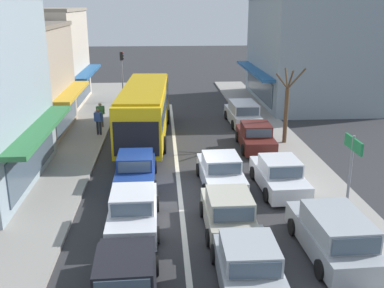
% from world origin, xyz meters
% --- Properties ---
extents(ground_plane, '(140.00, 140.00, 0.00)m').
position_xyz_m(ground_plane, '(0.00, 0.00, 0.00)').
color(ground_plane, '#2D2D30').
extents(lane_centre_line, '(0.20, 28.00, 0.01)m').
position_xyz_m(lane_centre_line, '(0.00, 4.00, 0.00)').
color(lane_centre_line, silver).
rests_on(lane_centre_line, ground).
extents(sidewalk_left, '(5.20, 44.00, 0.14)m').
position_xyz_m(sidewalk_left, '(-6.80, 6.00, 0.07)').
color(sidewalk_left, gray).
rests_on(sidewalk_left, ground).
extents(kerb_right, '(2.80, 44.00, 0.12)m').
position_xyz_m(kerb_right, '(6.20, 6.00, 0.06)').
color(kerb_right, gray).
rests_on(kerb_right, ground).
extents(shopfront_mid_block, '(8.03, 7.55, 6.81)m').
position_xyz_m(shopfront_mid_block, '(-10.18, 9.76, 3.40)').
color(shopfront_mid_block, gray).
rests_on(shopfront_mid_block, ground).
extents(shopfront_far_end, '(7.44, 8.71, 7.58)m').
position_xyz_m(shopfront_far_end, '(-10.18, 18.13, 3.79)').
color(shopfront_far_end, beige).
rests_on(shopfront_far_end, ground).
extents(building_right_far, '(9.40, 11.82, 8.46)m').
position_xyz_m(building_right_far, '(11.48, 18.17, 4.22)').
color(building_right_far, '#84939E').
rests_on(building_right_far, ground).
extents(city_bus, '(3.11, 10.96, 3.23)m').
position_xyz_m(city_bus, '(-1.74, 8.55, 1.88)').
color(city_bus, yellow).
rests_on(city_bus, ground).
extents(sedan_queue_gap_filler, '(2.00, 4.25, 1.47)m').
position_xyz_m(sedan_queue_gap_filler, '(1.89, 0.73, 0.66)').
color(sedan_queue_gap_filler, silver).
rests_on(sedan_queue_gap_filler, ground).
extents(sedan_behind_bus_near, '(1.91, 4.21, 1.47)m').
position_xyz_m(sedan_behind_bus_near, '(-1.96, 1.24, 0.66)').
color(sedan_behind_bus_near, navy).
rests_on(sedan_behind_bus_near, ground).
extents(sedan_adjacent_lane_lead, '(1.94, 4.22, 1.47)m').
position_xyz_m(sedan_adjacent_lane_lead, '(1.71, -6.88, 0.66)').
color(sedan_adjacent_lane_lead, '#9EA3A8').
rests_on(sedan_adjacent_lane_lead, ground).
extents(sedan_adjacent_lane_trail, '(1.93, 4.22, 1.47)m').
position_xyz_m(sedan_adjacent_lane_trail, '(-1.84, -2.99, 0.66)').
color(sedan_adjacent_lane_trail, silver).
rests_on(sedan_adjacent_lane_trail, ground).
extents(hatchback_queue_far_back, '(1.84, 3.71, 1.54)m').
position_xyz_m(hatchback_queue_far_back, '(1.61, -3.51, 0.71)').
color(hatchback_queue_far_back, '#B7B29E').
rests_on(hatchback_queue_far_back, ground).
extents(sedan_behind_bus_mid, '(1.99, 4.25, 1.47)m').
position_xyz_m(sedan_behind_bus_mid, '(-1.81, -7.44, 0.66)').
color(sedan_behind_bus_mid, black).
rests_on(sedan_behind_bus_mid, ground).
extents(parked_wagon_kerb_front, '(2.03, 4.55, 1.58)m').
position_xyz_m(parked_wagon_kerb_front, '(4.79, -5.41, 0.75)').
color(parked_wagon_kerb_front, '#9EA3A8').
rests_on(parked_wagon_kerb_front, ground).
extents(parked_sedan_kerb_second, '(1.99, 4.25, 1.47)m').
position_xyz_m(parked_sedan_kerb_second, '(4.41, 0.12, 0.66)').
color(parked_sedan_kerb_second, silver).
rests_on(parked_sedan_kerb_second, ground).
extents(parked_sedan_kerb_third, '(2.01, 4.26, 1.47)m').
position_xyz_m(parked_sedan_kerb_third, '(4.59, 6.09, 0.66)').
color(parked_sedan_kerb_third, '#561E19').
rests_on(parked_sedan_kerb_third, ground).
extents(parked_wagon_kerb_rear, '(2.04, 4.55, 1.58)m').
position_xyz_m(parked_wagon_kerb_rear, '(4.79, 11.42, 0.75)').
color(parked_wagon_kerb_rear, silver).
rests_on(parked_wagon_kerb_rear, ground).
extents(traffic_light_downstreet, '(0.33, 0.24, 4.20)m').
position_xyz_m(traffic_light_downstreet, '(-3.89, 18.93, 2.85)').
color(traffic_light_downstreet, gray).
rests_on(traffic_light_downstreet, ground).
extents(directional_road_sign, '(0.10, 1.40, 3.60)m').
position_xyz_m(directional_road_sign, '(5.89, -3.72, 2.68)').
color(directional_road_sign, gray).
rests_on(directional_road_sign, ground).
extents(street_tree_right, '(1.74, 1.67, 4.49)m').
position_xyz_m(street_tree_right, '(6.46, 6.70, 2.13)').
color(street_tree_right, brown).
rests_on(street_tree_right, ground).
extents(pedestrian_with_handbag_near, '(0.65, 0.39, 1.63)m').
position_xyz_m(pedestrian_with_handbag_near, '(-4.75, 10.85, 1.07)').
color(pedestrian_with_handbag_near, '#4C4742').
rests_on(pedestrian_with_handbag_near, sidewalk_left).
extents(pedestrian_browsing_midblock, '(0.56, 0.30, 1.63)m').
position_xyz_m(pedestrian_browsing_midblock, '(-4.63, 9.01, 1.07)').
color(pedestrian_browsing_midblock, '#232838').
rests_on(pedestrian_browsing_midblock, sidewalk_left).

